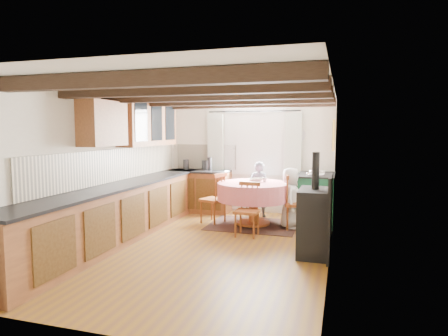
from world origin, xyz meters
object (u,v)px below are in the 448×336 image
(child_right, at_px, (290,198))
(cup, at_px, (265,180))
(aga_range, at_px, (316,198))
(cast_iron_stove, at_px, (315,204))
(dining_table, at_px, (253,204))
(chair_left, at_px, (213,198))
(chair_near, at_px, (247,210))
(chair_right, at_px, (296,202))
(child_far, at_px, (259,189))

(child_right, relative_size, cup, 12.43)
(aga_range, relative_size, cast_iron_stove, 0.71)
(dining_table, height_order, chair_left, chair_left)
(aga_range, bearing_deg, chair_left, -163.55)
(dining_table, bearing_deg, chair_left, -179.11)
(chair_near, distance_m, aga_range, 1.69)
(chair_near, bearing_deg, aga_range, 53.70)
(chair_left, distance_m, cast_iron_stove, 2.50)
(chair_near, xyz_separation_m, cup, (0.12, 0.95, 0.40))
(cast_iron_stove, xyz_separation_m, cup, (-1.05, 1.64, 0.11))
(dining_table, relative_size, cup, 15.01)
(cup, bearing_deg, dining_table, -135.41)
(aga_range, distance_m, cup, 1.07)
(chair_near, height_order, child_right, child_right)
(chair_right, relative_size, child_right, 0.90)
(cast_iron_stove, distance_m, child_right, 1.56)
(dining_table, distance_m, cup, 0.52)
(child_far, bearing_deg, dining_table, 99.55)
(cast_iron_stove, bearing_deg, chair_near, 149.28)
(dining_table, height_order, child_right, child_right)
(child_far, bearing_deg, chair_near, 100.06)
(cup, bearing_deg, chair_near, -96.96)
(chair_left, height_order, cup, chair_left)
(chair_left, height_order, cast_iron_stove, cast_iron_stove)
(dining_table, height_order, chair_right, chair_right)
(chair_near, height_order, child_far, child_far)
(dining_table, xyz_separation_m, chair_left, (-0.79, -0.01, 0.08))
(child_right, bearing_deg, aga_range, -41.61)
(chair_left, relative_size, cup, 10.94)
(aga_range, distance_m, cast_iron_stove, 2.03)
(dining_table, bearing_deg, cup, 44.59)
(chair_left, bearing_deg, child_far, 156.53)
(chair_near, distance_m, child_right, 1.00)
(dining_table, xyz_separation_m, chair_near, (0.07, -0.77, 0.05))
(dining_table, bearing_deg, child_far, 93.86)
(child_far, height_order, child_right, child_far)
(chair_near, relative_size, child_right, 0.82)
(chair_near, height_order, chair_left, chair_left)
(chair_right, distance_m, child_far, 1.21)
(chair_near, relative_size, cup, 10.19)
(chair_left, bearing_deg, chair_near, 67.43)
(chair_left, bearing_deg, cast_iron_stove, 73.19)
(child_right, bearing_deg, child_far, 38.40)
(chair_right, xyz_separation_m, aga_range, (0.30, 0.60, -0.01))
(cast_iron_stove, relative_size, cup, 16.55)
(chair_left, distance_m, cup, 1.06)
(dining_table, xyz_separation_m, cast_iron_stove, (1.23, -1.46, 0.34))
(child_right, bearing_deg, dining_table, 84.98)
(cast_iron_stove, xyz_separation_m, child_right, (-0.53, 1.45, -0.19))
(aga_range, distance_m, child_far, 1.20)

